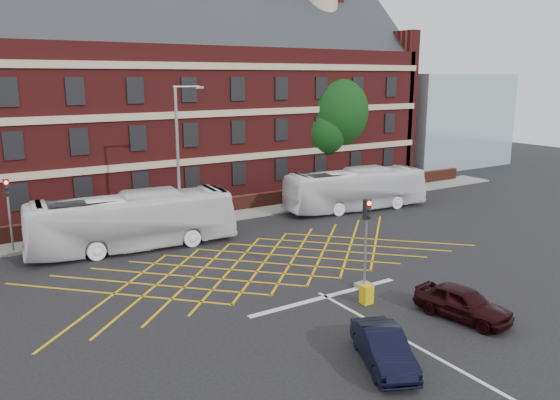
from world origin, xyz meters
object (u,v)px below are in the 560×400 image
bus_left (133,221)px  utility_cabinet (367,294)px  deciduous_tree (328,117)px  bus_right (356,189)px  traffic_light_far (11,224)px  car_navy (383,348)px  car_maroon (463,303)px  street_lamp (180,189)px  traffic_light_near (365,252)px

bus_left → utility_cabinet: 14.60m
deciduous_tree → bus_right: bearing=-115.6°
traffic_light_far → utility_cabinet: traffic_light_far is taller
bus_left → utility_cabinet: bearing=-149.6°
bus_right → car_navy: 22.69m
car_maroon → utility_cabinet: (-2.33, 3.25, -0.26)m
utility_cabinet → car_navy: bearing=-125.0°
bus_right → street_lamp: 14.09m
bus_right → traffic_light_near: size_ratio=2.59×
traffic_light_near → deciduous_tree: bearing=56.7°
bus_left → deciduous_tree: bearing=-59.8°
bus_right → car_navy: size_ratio=2.86×
traffic_light_far → street_lamp: size_ratio=0.46×
car_maroon → street_lamp: 17.61m
bus_left → traffic_light_far: size_ratio=2.75×
car_navy → car_maroon: car_maroon is taller
bus_right → car_maroon: bearing=160.9°
bus_left → car_navy: bearing=-164.3°
bus_left → car_maroon: size_ratio=2.93×
bus_left → street_lamp: bearing=-82.5°
traffic_light_far → car_maroon: bearing=-52.7°
street_lamp → traffic_light_near: bearing=-70.2°
deciduous_tree → street_lamp: size_ratio=1.11×
street_lamp → traffic_light_far: bearing=164.7°
bus_left → car_maroon: 18.52m
traffic_light_near → street_lamp: bearing=109.8°
bus_right → car_maroon: 18.95m
traffic_light_near → traffic_light_far: bearing=132.9°
car_navy → car_maroon: bearing=35.5°
car_navy → street_lamp: bearing=114.9°
car_maroon → street_lamp: size_ratio=0.43×
car_maroon → street_lamp: (-5.46, 16.55, 2.51)m
car_maroon → traffic_light_far: size_ratio=0.94×
car_maroon → traffic_light_near: (-1.19, 4.70, 1.08)m
bus_right → car_maroon: (-8.52, -16.91, -0.86)m
car_maroon → street_lamp: street_lamp is taller
deciduous_tree → traffic_light_near: bearing=-123.3°
bus_left → utility_cabinet: bus_left is taller
traffic_light_far → street_lamp: (9.06, -2.48, 1.43)m
car_maroon → street_lamp: bearing=98.1°
bus_left → traffic_light_far: 6.59m
traffic_light_far → traffic_light_near: bearing=-47.1°
bus_right → deciduous_tree: size_ratio=1.08×
car_navy → bus_right: bearing=76.8°
car_maroon → deciduous_tree: deciduous_tree is taller
bus_left → car_maroon: bearing=-147.3°
bus_right → traffic_light_near: bearing=149.1°
car_navy → traffic_light_near: size_ratio=0.91×
traffic_light_near → bus_left: bearing=121.8°
bus_left → bus_right: bus_left is taller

